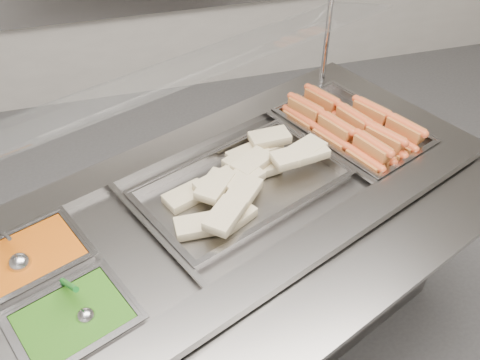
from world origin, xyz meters
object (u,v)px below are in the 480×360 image
object	(u,v)px
pan_wraps	(242,189)
serving_spoon	(83,311)
steam_counter	(230,275)
sneeze_guard	(186,72)
pan_hotdogs	(351,134)
ladle	(19,262)

from	to	relation	value
pan_wraps	serving_spoon	distance (m)	0.66
steam_counter	sneeze_guard	distance (m)	0.81
pan_hotdogs	ladle	world-z (taller)	ladle
steam_counter	ladle	world-z (taller)	ladle
pan_hotdogs	pan_wraps	xyz separation A→B (m)	(-0.50, -0.21, 0.01)
ladle	serving_spoon	xyz separation A→B (m)	(0.17, -0.22, 0.00)
ladle	pan_wraps	bearing A→B (deg)	12.96
pan_hotdogs	pan_wraps	world-z (taller)	same
steam_counter	ladle	size ratio (longest dim) A/B	11.13
pan_hotdogs	pan_wraps	size ratio (longest dim) A/B	0.82
steam_counter	serving_spoon	size ratio (longest dim) A/B	12.12
sneeze_guard	serving_spoon	distance (m)	0.76
pan_wraps	serving_spoon	xyz separation A→B (m)	(-0.54, -0.38, 0.03)
steam_counter	pan_wraps	distance (m)	0.41
pan_hotdogs	pan_wraps	bearing A→B (deg)	-157.10
pan_hotdogs	serving_spoon	xyz separation A→B (m)	(-1.04, -0.59, 0.05)
sneeze_guard	pan_hotdogs	distance (m)	0.74
sneeze_guard	serving_spoon	bearing A→B (deg)	-126.17
sneeze_guard	serving_spoon	world-z (taller)	sneeze_guard
sneeze_guard	ladle	bearing A→B (deg)	-149.78
pan_hotdogs	ladle	bearing A→B (deg)	-162.79
sneeze_guard	pan_wraps	world-z (taller)	sneeze_guard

